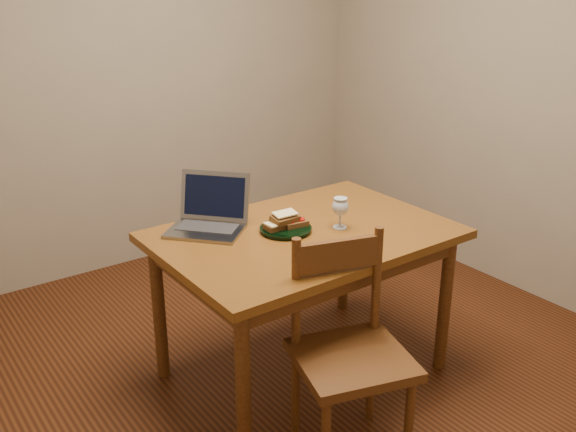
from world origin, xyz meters
TOP-DOWN VIEW (x-y plane):
  - floor at (0.00, 0.00)m, footprint 3.20×3.20m
  - back_wall at (0.00, 1.61)m, footprint 3.20×0.02m
  - right_wall at (1.61, 0.00)m, footprint 0.02×3.20m
  - table at (-0.01, -0.10)m, footprint 1.30×0.90m
  - chair at (-0.20, -0.64)m, footprint 0.53×0.51m
  - plate at (-0.08, -0.06)m, footprint 0.24×0.24m
  - sandwich_cheese at (-0.12, -0.04)m, footprint 0.11×0.07m
  - sandwich_tomato at (-0.04, -0.07)m, footprint 0.12×0.08m
  - sandwich_top at (-0.08, -0.05)m, footprint 0.13×0.08m
  - milk_glass at (0.14, -0.17)m, footprint 0.08×0.08m
  - laptop at (-0.33, 0.19)m, footprint 0.44×0.44m

SIDE VIEW (x-z plane):
  - floor at x=0.00m, z-range -0.02..0.00m
  - chair at x=-0.20m, z-range 0.27..0.72m
  - table at x=-0.01m, z-range 0.28..1.02m
  - plate at x=-0.08m, z-range 0.74..0.76m
  - sandwich_tomato at x=-0.04m, z-range 0.76..0.79m
  - sandwich_cheese at x=-0.12m, z-range 0.76..0.80m
  - laptop at x=-0.33m, z-range 0.68..0.92m
  - sandwich_top at x=-0.08m, z-range 0.79..0.83m
  - milk_glass at x=0.14m, z-range 0.74..0.89m
  - back_wall at x=0.00m, z-range 0.00..2.60m
  - right_wall at x=1.61m, z-range 0.00..2.60m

